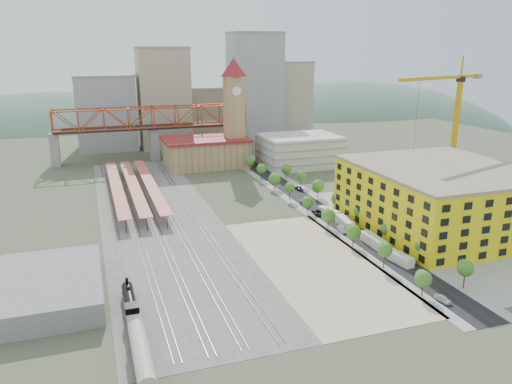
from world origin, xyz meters
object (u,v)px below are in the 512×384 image
object	(u,v)px
site_trailer_a	(398,258)
tower_crane	(452,111)
locomotive	(131,307)
site_trailer_c	(345,222)
coach	(142,359)
site_trailer_d	(329,212)
construction_building	(440,197)
car_0	(443,299)
site_trailer_b	(373,241)
clock_tower	(234,103)

from	to	relation	value
site_trailer_a	tower_crane	bearing A→B (deg)	35.05
locomotive	site_trailer_c	xyz separation A→B (m)	(66.00, 33.01, -0.64)
coach	site_trailer_d	bearing A→B (deg)	43.91
tower_crane	site_trailer_c	world-z (taller)	tower_crane
construction_building	car_0	xyz separation A→B (m)	(-29.00, -38.72, -8.73)
construction_building	site_trailer_a	world-z (taller)	construction_building
coach	site_trailer_a	bearing A→B (deg)	20.81
construction_building	site_trailer_c	size ratio (longest dim) A/B	5.37
site_trailer_b	site_trailer_c	world-z (taller)	site_trailer_b
site_trailer_c	tower_crane	bearing A→B (deg)	25.31
site_trailer_a	car_0	size ratio (longest dim) A/B	2.24
site_trailer_d	tower_crane	bearing A→B (deg)	-6.30
coach	tower_crane	size ratio (longest dim) A/B	0.35
clock_tower	site_trailer_d	world-z (taller)	clock_tower
construction_building	site_trailer_d	world-z (taller)	construction_building
site_trailer_a	construction_building	bearing A→B (deg)	27.48
site_trailer_c	site_trailer_d	xyz separation A→B (m)	(0.00, 10.63, -0.12)
site_trailer_a	site_trailer_b	xyz separation A→B (m)	(0.00, 11.97, 0.12)
construction_building	clock_tower	bearing A→B (deg)	108.78
clock_tower	locomotive	xyz separation A→B (m)	(-58.00, -123.27, -26.77)
site_trailer_b	site_trailer_d	bearing A→B (deg)	90.19
site_trailer_a	site_trailer_d	distance (m)	38.45
coach	car_0	distance (m)	63.19
tower_crane	coach	bearing A→B (deg)	-148.54
locomotive	tower_crane	world-z (taller)	tower_crane
construction_building	site_trailer_b	size ratio (longest dim) A/B	5.14
site_trailer_b	car_0	distance (m)	32.75
coach	clock_tower	bearing A→B (deg)	67.94
construction_building	coach	xyz separation A→B (m)	(-92.00, -43.16, -6.53)
locomotive	coach	distance (m)	19.91
locomotive	site_trailer_a	xyz separation A→B (m)	(66.00, 5.19, -0.70)
clock_tower	locomotive	size ratio (longest dim) A/B	2.52
site_trailer_b	car_0	xyz separation A→B (m)	(-3.00, -32.61, -0.66)
construction_building	site_trailer_a	distance (m)	32.71
site_trailer_d	clock_tower	bearing A→B (deg)	80.49
construction_building	tower_crane	bearing A→B (deg)	48.73
site_trailer_c	car_0	size ratio (longest dim) A/B	2.35
tower_crane	site_trailer_c	distance (m)	61.64
construction_building	car_0	world-z (taller)	construction_building
clock_tower	site_trailer_a	xyz separation A→B (m)	(8.00, -118.08, -27.47)
locomotive	tower_crane	size ratio (longest dim) A/B	0.42
coach	tower_crane	xyz separation A→B (m)	(116.90, 71.54, 27.77)
construction_building	site_trailer_c	distance (m)	28.93
locomotive	site_trailer_b	xyz separation A→B (m)	(66.00, 17.16, -0.58)
clock_tower	site_trailer_b	world-z (taller)	clock_tower
construction_building	site_trailer_c	world-z (taller)	construction_building
locomotive	tower_crane	xyz separation A→B (m)	(116.90, 51.65, 28.71)
site_trailer_a	site_trailer_b	distance (m)	11.97
tower_crane	site_trailer_d	world-z (taller)	tower_crane
coach	car_0	xyz separation A→B (m)	(63.00, 4.44, -2.19)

